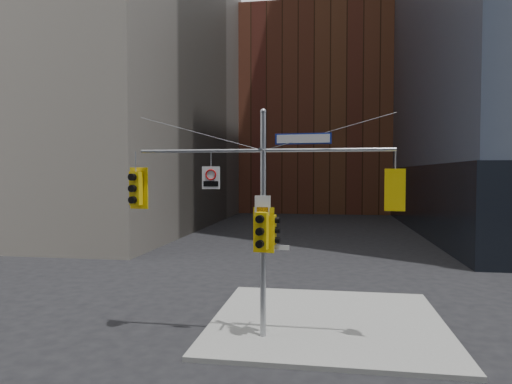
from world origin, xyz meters
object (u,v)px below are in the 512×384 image
(street_sign_blade, at_px, (303,139))
(traffic_light_west_arm, at_px, (136,188))
(traffic_light_pole_front, at_px, (262,231))
(traffic_light_pole_side, at_px, (273,230))
(traffic_light_east_arm, at_px, (395,190))
(regulatory_sign_arm, at_px, (211,177))
(signal_assembly, at_px, (263,201))

(street_sign_blade, bearing_deg, traffic_light_west_arm, -175.74)
(traffic_light_pole_front, bearing_deg, traffic_light_pole_side, 48.79)
(traffic_light_west_arm, height_order, traffic_light_east_arm, traffic_light_west_arm)
(regulatory_sign_arm, bearing_deg, signal_assembly, -3.95)
(traffic_light_east_arm, xyz_separation_m, traffic_light_pole_side, (-3.66, 0.00, -1.28))
(traffic_light_pole_side, xyz_separation_m, traffic_light_pole_front, (-0.32, -0.27, 0.01))
(signal_assembly, distance_m, traffic_light_west_arm, 4.22)
(traffic_light_pole_side, xyz_separation_m, regulatory_sign_arm, (-1.99, -0.02, 1.65))
(traffic_light_west_arm, bearing_deg, regulatory_sign_arm, 7.40)
(traffic_light_west_arm, height_order, street_sign_blade, street_sign_blade)
(signal_assembly, xyz_separation_m, traffic_light_west_arm, (-4.20, 0.01, 0.38))
(street_sign_blade, xyz_separation_m, regulatory_sign_arm, (-2.91, -0.02, -1.18))
(signal_assembly, relative_size, traffic_light_pole_side, 8.58)
(traffic_light_pole_side, distance_m, street_sign_blade, 2.97)
(traffic_light_west_arm, xyz_separation_m, traffic_light_pole_front, (4.21, -0.28, -1.27))
(signal_assembly, height_order, regulatory_sign_arm, signal_assembly)
(traffic_light_east_arm, bearing_deg, street_sign_blade, 9.63)
(signal_assembly, height_order, traffic_light_pole_front, signal_assembly)
(traffic_light_pole_side, distance_m, regulatory_sign_arm, 2.59)
(signal_assembly, bearing_deg, regulatory_sign_arm, -179.31)
(traffic_light_west_arm, distance_m, traffic_light_pole_front, 4.40)
(signal_assembly, xyz_separation_m, street_sign_blade, (1.24, 0.00, 1.93))
(signal_assembly, relative_size, traffic_light_pole_front, 5.67)
(signal_assembly, distance_m, traffic_light_east_arm, 4.00)
(traffic_light_west_arm, relative_size, traffic_light_pole_front, 0.97)
(traffic_light_east_arm, distance_m, street_sign_blade, 3.15)
(traffic_light_east_arm, height_order, traffic_light_pole_front, traffic_light_east_arm)
(traffic_light_pole_front, relative_size, regulatory_sign_arm, 1.97)
(traffic_light_east_arm, relative_size, regulatory_sign_arm, 1.75)
(street_sign_blade, height_order, regulatory_sign_arm, street_sign_blade)
(signal_assembly, bearing_deg, traffic_light_pole_side, 0.55)
(traffic_light_pole_front, distance_m, regulatory_sign_arm, 2.36)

